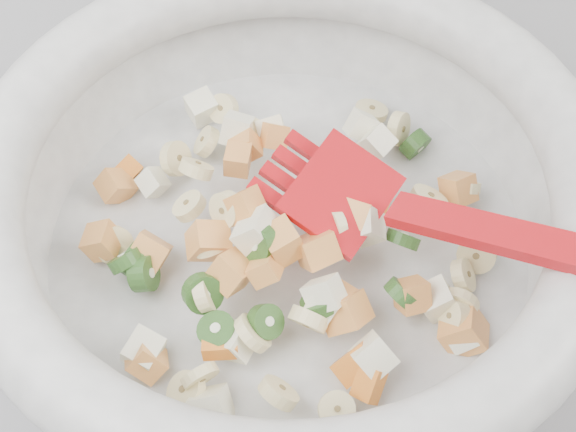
{
  "coord_description": "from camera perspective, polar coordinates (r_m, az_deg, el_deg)",
  "views": [
    {
      "loc": [
        0.2,
        1.06,
        1.42
      ],
      "look_at": [
        0.19,
        1.41,
        0.95
      ],
      "focal_mm": 55.0,
      "sensor_mm": 36.0,
      "label": 1
    }
  ],
  "objects": [
    {
      "name": "mixing_bowl",
      "position": [
        0.57,
        0.04,
        0.82
      ],
      "size": [
        0.48,
        0.42,
        0.15
      ],
      "color": "silver",
      "rests_on": "counter"
    }
  ]
}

